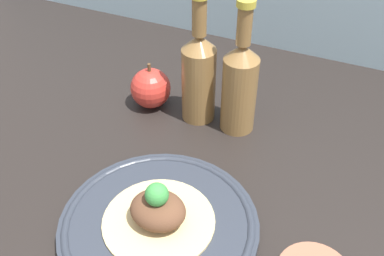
% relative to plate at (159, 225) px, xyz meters
% --- Properties ---
extents(ground_plane, '(1.80, 1.10, 0.04)m').
position_rel_plate_xyz_m(ground_plane, '(0.05, 0.08, -0.03)').
color(ground_plane, black).
extents(plate, '(0.29, 0.29, 0.02)m').
position_rel_plate_xyz_m(plate, '(0.00, 0.00, 0.00)').
color(plate, '#2D333D').
rests_on(plate, ground_plane).
extents(plated_food, '(0.17, 0.17, 0.08)m').
position_rel_plate_xyz_m(plated_food, '(0.00, 0.00, 0.03)').
color(plated_food, '#D6BC7F').
rests_on(plated_food, plate).
extents(cider_bottle_left, '(0.06, 0.06, 0.25)m').
position_rel_plate_xyz_m(cider_bottle_left, '(-0.06, 0.28, 0.09)').
color(cider_bottle_left, olive).
rests_on(cider_bottle_left, ground_plane).
extents(cider_bottle_right, '(0.06, 0.06, 0.25)m').
position_rel_plate_xyz_m(cider_bottle_right, '(0.02, 0.28, 0.09)').
color(cider_bottle_right, olive).
rests_on(cider_bottle_right, ground_plane).
extents(apple, '(0.08, 0.08, 0.10)m').
position_rel_plate_xyz_m(apple, '(-0.16, 0.27, 0.03)').
color(apple, red).
rests_on(apple, ground_plane).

